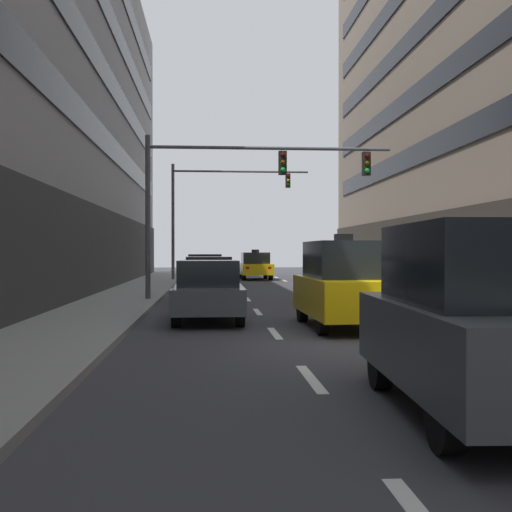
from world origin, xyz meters
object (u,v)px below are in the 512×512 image
object	(u,v)px
car_driving_0	(208,291)
traffic_signal_0	(238,181)
car_driving_4	(205,271)
taxi_driving_5	(255,266)
car_driving_2	(479,320)
taxi_driving_1	(344,285)
traffic_signal_1	(212,200)
car_driving_3	(208,280)

from	to	relation	value
car_driving_0	traffic_signal_0	size ratio (longest dim) A/B	0.48
car_driving_0	car_driving_4	bearing A→B (deg)	90.64
car_driving_4	taxi_driving_5	bearing A→B (deg)	70.54
car_driving_2	taxi_driving_5	size ratio (longest dim) A/B	0.95
taxi_driving_1	car_driving_4	world-z (taller)	taxi_driving_1
taxi_driving_5	traffic_signal_0	world-z (taller)	traffic_signal_0
car_driving_2	traffic_signal_0	bearing A→B (deg)	96.96
traffic_signal_0	car_driving_2	bearing A→B (deg)	-83.04
car_driving_4	traffic_signal_1	bearing A→B (deg)	86.39
car_driving_2	traffic_signal_1	distance (m)	31.78
car_driving_0	traffic_signal_1	world-z (taller)	traffic_signal_1
taxi_driving_1	traffic_signal_0	xyz separation A→B (m)	(-2.14, 7.81, 3.28)
car_driving_0	car_driving_2	distance (m)	10.08
traffic_signal_1	car_driving_0	bearing A→B (deg)	-90.58
car_driving_3	traffic_signal_1	distance (m)	15.99
car_driving_3	car_driving_2	bearing A→B (deg)	-79.36
car_driving_0	car_driving_3	distance (m)	6.34
car_driving_3	taxi_driving_5	xyz separation A→B (m)	(2.98, 18.08, 0.06)
car_driving_3	car_driving_4	xyz separation A→B (m)	(-0.15, 9.23, 0.02)
car_driving_0	car_driving_4	size ratio (longest dim) A/B	0.94
car_driving_4	car_driving_0	bearing A→B (deg)	-89.36
car_driving_4	traffic_signal_1	size ratio (longest dim) A/B	0.54
car_driving_0	taxi_driving_1	distance (m)	3.56
traffic_signal_1	car_driving_4	bearing A→B (deg)	-93.61
car_driving_0	taxi_driving_1	world-z (taller)	taxi_driving_1
car_driving_4	traffic_signal_0	world-z (taller)	traffic_signal_0
taxi_driving_1	car_driving_4	distance (m)	17.49
taxi_driving_1	car_driving_4	bearing A→B (deg)	101.05
car_driving_2	car_driving_4	distance (m)	25.40
car_driving_0	car_driving_3	world-z (taller)	car_driving_3
car_driving_3	traffic_signal_0	world-z (taller)	traffic_signal_0
car_driving_2	taxi_driving_1	bearing A→B (deg)	88.55
car_driving_2	traffic_signal_1	xyz separation A→B (m)	(-2.76, 31.43, 3.80)
taxi_driving_5	car_driving_4	bearing A→B (deg)	-109.46
car_driving_0	taxi_driving_5	xyz separation A→B (m)	(2.95, 24.41, 0.08)
car_driving_3	traffic_signal_0	size ratio (longest dim) A/B	0.50
taxi_driving_1	car_driving_3	size ratio (longest dim) A/B	0.97
taxi_driving_1	car_driving_0	bearing A→B (deg)	153.39
traffic_signal_0	taxi_driving_1	bearing A→B (deg)	-74.69
traffic_signal_0	traffic_signal_1	distance (m)	15.61
car_driving_0	taxi_driving_1	xyz separation A→B (m)	(3.18, -1.59, 0.24)
car_driving_0	taxi_driving_5	bearing A→B (deg)	83.11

